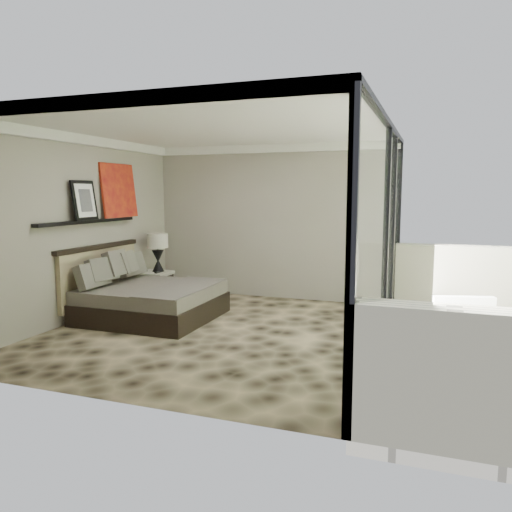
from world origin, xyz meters
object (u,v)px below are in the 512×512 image
(bed, at_px, (146,298))
(lounger, at_px, (481,344))
(table_lamp, at_px, (158,247))
(nightstand, at_px, (155,285))

(bed, xyz_separation_m, lounger, (4.75, -0.39, -0.13))
(lounger, bearing_deg, bed, 160.26)
(table_lamp, relative_size, lounger, 0.40)
(bed, bearing_deg, table_lamp, 112.54)
(bed, xyz_separation_m, table_lamp, (-0.52, 1.24, 0.64))
(bed, distance_m, nightstand, 1.31)
(bed, relative_size, table_lamp, 2.80)
(bed, height_order, nightstand, bed)
(table_lamp, bearing_deg, bed, -67.46)
(table_lamp, height_order, lounger, table_lamp)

